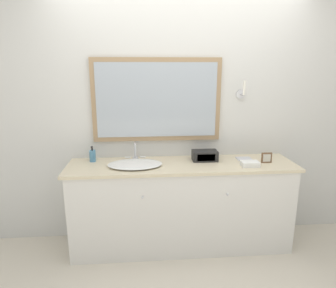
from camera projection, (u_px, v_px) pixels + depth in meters
ground_plane at (185, 262)px, 2.82m from camera, size 14.00×14.00×0.00m
wall_back at (178, 117)px, 3.08m from camera, size 8.00×0.18×2.55m
vanity_counter at (181, 205)px, 2.99m from camera, size 2.20×0.55×0.88m
sink_basin at (135, 164)px, 2.83m from camera, size 0.51×0.39×0.18m
soap_bottle at (93, 156)px, 2.94m from camera, size 0.06×0.06×0.16m
appliance_box at (205, 156)px, 2.98m from camera, size 0.25×0.15×0.10m
picture_frame at (267, 158)px, 2.90m from camera, size 0.10×0.01×0.10m
hand_towel_near_sink at (250, 164)px, 2.81m from camera, size 0.16×0.11×0.05m
metal_tray at (244, 159)px, 3.03m from camera, size 0.15×0.12×0.01m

